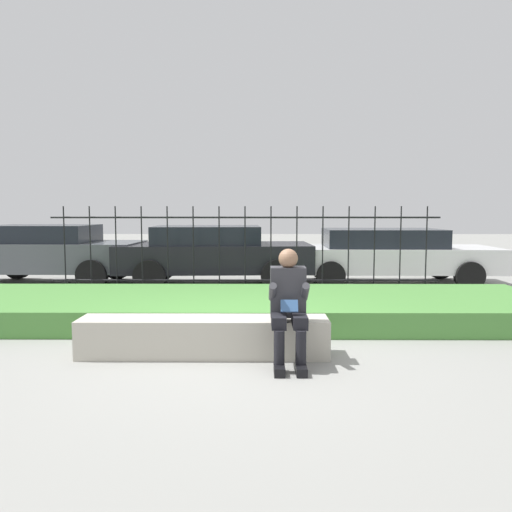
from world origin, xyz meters
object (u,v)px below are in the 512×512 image
object	(u,v)px
car_parked_right	(388,254)
car_parked_center	(213,253)
stone_bench	(204,339)
car_parked_left	(50,252)
person_seated_reader	(288,302)

from	to	relation	value
car_parked_right	car_parked_center	world-z (taller)	car_parked_center
stone_bench	car_parked_center	size ratio (longest dim) A/B	0.66
car_parked_left	car_parked_center	size ratio (longest dim) A/B	0.93
car_parked_right	car_parked_center	xyz separation A→B (m)	(-3.90, -0.23, 0.04)
stone_bench	car_parked_center	bearing A→B (deg)	94.06
stone_bench	person_seated_reader	xyz separation A→B (m)	(0.94, -0.28, 0.48)
stone_bench	car_parked_right	distance (m)	6.65
car_parked_center	car_parked_right	bearing A→B (deg)	0.68
car_parked_left	car_parked_right	world-z (taller)	car_parked_left
car_parked_center	stone_bench	bearing A→B (deg)	-88.69
car_parked_left	car_parked_right	xyz separation A→B (m)	(7.57, 0.09, -0.05)
car_parked_left	car_parked_right	size ratio (longest dim) A/B	0.85
stone_bench	car_parked_left	bearing A→B (deg)	126.24
stone_bench	car_parked_left	xyz separation A→B (m)	(-4.06, 5.53, 0.53)
person_seated_reader	car_parked_left	world-z (taller)	car_parked_left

